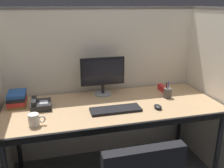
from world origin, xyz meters
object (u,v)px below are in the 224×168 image
(desk, at_px, (114,110))
(pen_cup, at_px, (167,93))
(book_stack, at_px, (17,99))
(red_stapler, at_px, (163,88))
(desk_phone, at_px, (40,105))
(monitor_center, at_px, (103,74))
(keyboard_main, at_px, (116,110))
(computer_mouse, at_px, (158,107))
(coffee_mug, at_px, (34,120))

(desk, xyz_separation_m, pen_cup, (0.55, 0.05, 0.10))
(book_stack, bearing_deg, red_stapler, 0.91)
(red_stapler, bearing_deg, desk_phone, -173.36)
(monitor_center, bearing_deg, book_stack, -174.83)
(keyboard_main, height_order, pen_cup, pen_cup)
(desk, bearing_deg, computer_mouse, -25.17)
(red_stapler, bearing_deg, pen_cup, -102.22)
(red_stapler, bearing_deg, computer_mouse, -120.42)
(computer_mouse, height_order, red_stapler, red_stapler)
(computer_mouse, xyz_separation_m, red_stapler, (0.24, 0.40, 0.01))
(coffee_mug, bearing_deg, monitor_center, 39.10)
(monitor_center, distance_m, red_stapler, 0.65)
(computer_mouse, distance_m, coffee_mug, 1.02)
(pen_cup, bearing_deg, keyboard_main, -163.35)
(computer_mouse, bearing_deg, keyboard_main, 172.48)
(desk, distance_m, pen_cup, 0.56)
(computer_mouse, relative_size, desk_phone, 0.51)
(desk, height_order, desk_phone, desk_phone)
(desk, bearing_deg, keyboard_main, -97.11)
(desk_phone, bearing_deg, monitor_center, 17.81)
(computer_mouse, bearing_deg, monitor_center, 130.22)
(computer_mouse, distance_m, pen_cup, 0.29)
(desk, xyz_separation_m, red_stapler, (0.59, 0.24, 0.08))
(monitor_center, height_order, book_stack, monitor_center)
(desk_phone, distance_m, pen_cup, 1.18)
(keyboard_main, xyz_separation_m, coffee_mug, (-0.65, -0.11, 0.04))
(keyboard_main, relative_size, red_stapler, 2.87)
(keyboard_main, height_order, computer_mouse, computer_mouse)
(monitor_center, xyz_separation_m, coffee_mug, (-0.63, -0.51, -0.17))
(keyboard_main, relative_size, pen_cup, 2.65)
(desk_phone, height_order, coffee_mug, coffee_mug)
(computer_mouse, xyz_separation_m, desk_phone, (-0.98, 0.26, 0.02))
(desk, height_order, computer_mouse, computer_mouse)
(computer_mouse, bearing_deg, pen_cup, 47.64)
(book_stack, bearing_deg, monitor_center, 5.17)
(desk_phone, height_order, book_stack, book_stack)
(coffee_mug, distance_m, book_stack, 0.47)
(desk, distance_m, monitor_center, 0.39)
(desk, distance_m, keyboard_main, 0.13)
(computer_mouse, relative_size, coffee_mug, 0.76)
(keyboard_main, bearing_deg, computer_mouse, -7.52)
(desk_phone, distance_m, coffee_mug, 0.32)
(keyboard_main, distance_m, desk_phone, 0.65)
(red_stapler, xyz_separation_m, book_stack, (-1.42, -0.02, 0.03))
(desk, xyz_separation_m, coffee_mug, (-0.66, -0.22, 0.10))
(keyboard_main, relative_size, desk_phone, 2.26)
(computer_mouse, xyz_separation_m, pen_cup, (0.20, 0.22, 0.03))
(computer_mouse, relative_size, book_stack, 0.43)
(desk, relative_size, red_stapler, 12.67)
(desk_phone, height_order, pen_cup, pen_cup)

